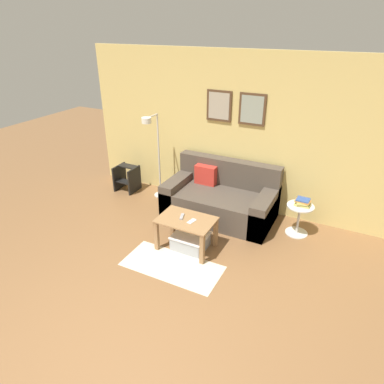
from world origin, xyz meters
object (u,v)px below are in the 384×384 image
couch (221,199)px  floor_lamp (154,149)px  coffee_table (186,226)px  side_table (299,217)px  storage_bin (190,241)px  book_stack (303,203)px  step_stool (127,178)px  remote_control (182,216)px  cell_phone (192,221)px

couch → floor_lamp: bearing=179.8°
couch → coffee_table: (-0.07, -1.07, 0.07)m
floor_lamp → side_table: bearing=0.3°
storage_bin → book_stack: size_ratio=2.11×
floor_lamp → book_stack: bearing=0.6°
step_stool → floor_lamp: bearing=-6.0°
side_table → step_stool: (-3.20, 0.06, -0.04)m
remote_control → cell_phone: (0.17, -0.04, -0.01)m
book_stack → remote_control: (-1.43, -1.07, -0.05)m
coffee_table → side_table: side_table is taller
couch → floor_lamp: floor_lamp is taller
couch → storage_bin: (-0.02, -1.04, -0.19)m
floor_lamp → side_table: (2.51, 0.01, -0.66)m
storage_bin → side_table: (1.28, 1.06, 0.18)m
side_table → remote_control: 1.77m
storage_bin → book_stack: 1.73m
book_stack → remote_control: book_stack is taller
couch → floor_lamp: size_ratio=1.14×
couch → side_table: couch is taller
coffee_table → storage_bin: coffee_table is taller
side_table → step_stool: side_table is taller
side_table → floor_lamp: bearing=-179.7°
floor_lamp → step_stool: bearing=174.0°
step_stool → side_table: bearing=-1.1°
floor_lamp → step_stool: (-0.69, 0.07, -0.70)m
couch → book_stack: (1.28, 0.03, 0.23)m
floor_lamp → storage_bin: bearing=-40.2°
storage_bin → coffee_table: bearing=-152.0°
storage_bin → side_table: side_table is taller
side_table → cell_phone: size_ratio=3.44×
remote_control → couch: bearing=64.0°
storage_bin → book_stack: (1.30, 1.07, 0.42)m
coffee_table → step_stool: size_ratio=1.65×
couch → book_stack: 1.30m
coffee_table → storage_bin: 0.26m
book_stack → coffee_table: bearing=-140.8°
coffee_table → cell_phone: (0.09, -0.02, 0.11)m
book_stack → cell_phone: 1.68m
storage_bin → cell_phone: (0.04, -0.04, 0.36)m
side_table → cell_phone: (-1.23, -1.10, 0.18)m
side_table → cell_phone: 1.66m
coffee_table → floor_lamp: size_ratio=0.51×
couch → floor_lamp: (-1.26, 0.00, 0.65)m
coffee_table → remote_control: bearing=163.6°
side_table → couch: bearing=-179.3°
couch → storage_bin: couch is taller
floor_lamp → book_stack: size_ratio=6.75×
remote_control → cell_phone: remote_control is taller
side_table → remote_control: remote_control is taller
floor_lamp → remote_control: 1.60m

